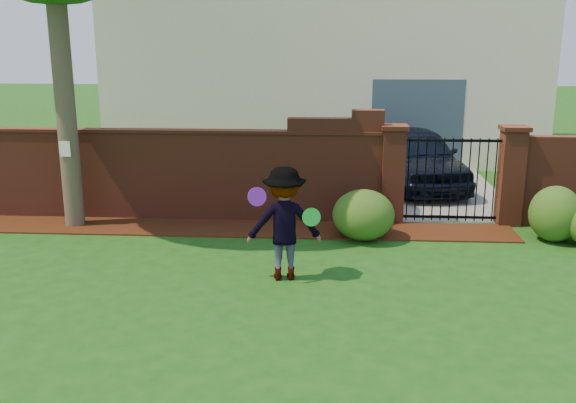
# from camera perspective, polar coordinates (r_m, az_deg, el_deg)

# --- Properties ---
(ground) EXTENTS (80.00, 80.00, 0.01)m
(ground) POSITION_cam_1_polar(r_m,az_deg,el_deg) (8.78, -4.36, -8.93)
(ground) COLOR #184912
(ground) RESTS_ON ground
(mulch_bed) EXTENTS (11.10, 1.08, 0.03)m
(mulch_bed) POSITION_cam_1_polar(r_m,az_deg,el_deg) (12.01, -6.68, -2.36)
(mulch_bed) COLOR #331609
(mulch_bed) RESTS_ON ground
(brick_wall) EXTENTS (8.70, 0.31, 2.16)m
(brick_wall) POSITION_cam_1_polar(r_m,az_deg,el_deg) (12.65, -11.01, 2.59)
(brick_wall) COLOR maroon
(brick_wall) RESTS_ON ground
(pillar_left) EXTENTS (0.50, 0.50, 1.88)m
(pillar_left) POSITION_cam_1_polar(r_m,az_deg,el_deg) (12.30, 9.31, 2.47)
(pillar_left) COLOR maroon
(pillar_left) RESTS_ON ground
(pillar_right) EXTENTS (0.50, 0.50, 1.88)m
(pillar_right) POSITION_cam_1_polar(r_m,az_deg,el_deg) (12.71, 19.23, 2.23)
(pillar_right) COLOR maroon
(pillar_right) RESTS_ON ground
(iron_gate) EXTENTS (1.78, 0.03, 1.60)m
(iron_gate) POSITION_cam_1_polar(r_m,az_deg,el_deg) (12.48, 14.32, 1.90)
(iron_gate) COLOR black
(iron_gate) RESTS_ON ground
(driveway) EXTENTS (3.20, 8.00, 0.01)m
(driveway) POSITION_cam_1_polar(r_m,az_deg,el_deg) (16.51, 11.67, 2.05)
(driveway) COLOR gray
(driveway) RESTS_ON ground
(house) EXTENTS (12.40, 6.40, 6.30)m
(house) POSITION_cam_1_polar(r_m,az_deg,el_deg) (19.97, 3.24, 13.57)
(house) COLOR #EFE7C8
(house) RESTS_ON ground
(car) EXTENTS (2.39, 4.38, 1.41)m
(car) POSITION_cam_1_polar(r_m,az_deg,el_deg) (15.27, 11.60, 3.74)
(car) COLOR black
(car) RESTS_ON ground
(paper_notice) EXTENTS (0.20, 0.01, 0.28)m
(paper_notice) POSITION_cam_1_polar(r_m,az_deg,el_deg) (12.31, -19.26, 4.44)
(paper_notice) COLOR white
(paper_notice) RESTS_ON tree
(shrub_left) EXTENTS (1.09, 1.09, 0.89)m
(shrub_left) POSITION_cam_1_polar(r_m,az_deg,el_deg) (11.29, 6.74, -1.19)
(shrub_left) COLOR #214F17
(shrub_left) RESTS_ON ground
(shrub_middle) EXTENTS (0.89, 0.89, 0.98)m
(shrub_middle) POSITION_cam_1_polar(r_m,az_deg,el_deg) (12.04, 22.71, -1.02)
(shrub_middle) COLOR #214F17
(shrub_middle) RESTS_ON ground
(man) EXTENTS (1.16, 0.76, 1.68)m
(man) POSITION_cam_1_polar(r_m,az_deg,el_deg) (9.27, -0.36, -2.03)
(man) COLOR gray
(man) RESTS_ON ground
(frisbee_purple) EXTENTS (0.28, 0.18, 0.27)m
(frisbee_purple) POSITION_cam_1_polar(r_m,az_deg,el_deg) (8.89, -2.78, 0.43)
(frisbee_purple) COLOR purple
(frisbee_purple) RESTS_ON man
(frisbee_green) EXTENTS (0.27, 0.10, 0.27)m
(frisbee_green) POSITION_cam_1_polar(r_m,az_deg,el_deg) (9.13, 2.09, -1.40)
(frisbee_green) COLOR green
(frisbee_green) RESTS_ON man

